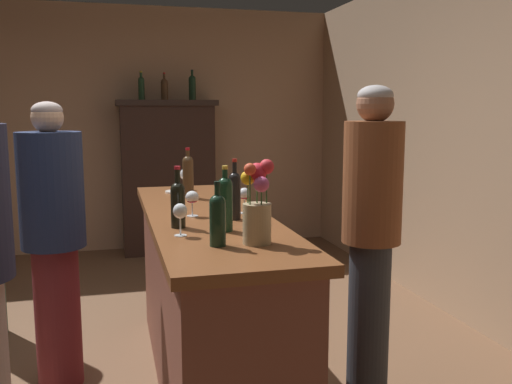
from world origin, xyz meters
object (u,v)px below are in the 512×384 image
object	(u,v)px
cheese_plate	(177,192)
display_bottle_midleft	(164,88)
wine_bottle_chardonnay	(235,193)
flower_arrangement	(257,206)
display_cabinet	(168,174)
wine_bottle_pinot	(178,202)
wine_bottle_syrah	(188,175)
bartender	(371,229)
wine_bottle_riesling	(225,201)
bar_counter	(208,300)
wine_glass_spare	(192,198)
patron_in_grey	(54,234)
display_bottle_left	(141,87)
wine_glass_mid	(184,175)
display_bottle_center	(192,86)
wine_glass_front	(244,195)
wine_bottle_rose	(218,217)
wine_glass_rear	(180,212)

from	to	relation	value
cheese_plate	display_bottle_midleft	size ratio (longest dim) A/B	0.58
wine_bottle_chardonnay	flower_arrangement	xyz separation A→B (m)	(-0.02, -0.54, 0.03)
display_cabinet	wine_bottle_pinot	bearing A→B (deg)	-94.90
flower_arrangement	wine_bottle_chardonnay	bearing A→B (deg)	87.66
display_cabinet	wine_bottle_pinot	world-z (taller)	display_cabinet
wine_bottle_syrah	display_bottle_midleft	xyz separation A→B (m)	(0.11, 2.57, 0.64)
flower_arrangement	cheese_plate	world-z (taller)	flower_arrangement
display_cabinet	bartender	size ratio (longest dim) A/B	0.99
wine_bottle_riesling	bar_counter	bearing A→B (deg)	91.31
wine_bottle_pinot	wine_glass_spare	xyz separation A→B (m)	(0.11, 0.27, -0.03)
wine_bottle_riesling	bartender	size ratio (longest dim) A/B	0.18
patron_in_grey	bartender	bearing A→B (deg)	-25.24
display_cabinet	wine_bottle_pinot	distance (m)	3.50
patron_in_grey	wine_glass_spare	bearing A→B (deg)	-27.56
wine_bottle_syrah	patron_in_grey	bearing A→B (deg)	-156.93
bar_counter	display_bottle_midleft	bearing A→B (deg)	88.40
display_bottle_midleft	display_bottle_left	bearing A→B (deg)	180.00
wine_bottle_syrah	wine_bottle_riesling	distance (m)	1.05
cheese_plate	display_bottle_left	world-z (taller)	display_bottle_left
wine_glass_mid	display_bottle_center	xyz separation A→B (m)	(0.39, 2.19, 0.71)
wine_bottle_riesling	wine_glass_front	size ratio (longest dim) A/B	2.16
bar_counter	bartender	world-z (taller)	bartender
wine_bottle_syrah	wine_bottle_rose	world-z (taller)	wine_bottle_syrah
wine_bottle_pinot	patron_in_grey	bearing A→B (deg)	137.86
display_cabinet	display_bottle_midleft	size ratio (longest dim) A/B	5.73
display_bottle_left	wine_bottle_pinot	bearing A→B (deg)	-90.63
bar_counter	flower_arrangement	world-z (taller)	flower_arrangement
wine_bottle_riesling	display_bottle_center	size ratio (longest dim) A/B	0.95
flower_arrangement	cheese_plate	distance (m)	1.58
wine_bottle_riesling	wine_bottle_pinot	bearing A→B (deg)	146.64
wine_bottle_rose	patron_in_grey	bearing A→B (deg)	127.21
wine_bottle_syrah	wine_bottle_rose	size ratio (longest dim) A/B	1.19
bar_counter	flower_arrangement	size ratio (longest dim) A/B	6.38
wine_glass_rear	cheese_plate	size ratio (longest dim) A/B	0.88
wine_glass_rear	cheese_plate	xyz separation A→B (m)	(0.14, 1.34, -0.10)
wine_bottle_syrah	display_bottle_midleft	size ratio (longest dim) A/B	1.11
display_cabinet	wine_glass_spare	size ratio (longest dim) A/B	12.11
wine_glass_mid	wine_glass_spare	distance (m)	1.02
flower_arrangement	patron_in_grey	size ratio (longest dim) A/B	0.22
wine_bottle_pinot	wine_bottle_syrah	bearing A→B (deg)	79.20
bar_counter	display_bottle_center	bearing A→B (deg)	82.97
display_cabinet	bartender	world-z (taller)	bartender
wine_bottle_chardonnay	wine_glass_front	size ratio (longest dim) A/B	2.21
bar_counter	display_bottle_left	size ratio (longest dim) A/B	7.58
wine_glass_spare	flower_arrangement	size ratio (longest dim) A/B	0.38
wine_bottle_syrah	display_bottle_midleft	world-z (taller)	display_bottle_midleft
bar_counter	display_cabinet	xyz separation A→B (m)	(0.10, 3.15, 0.36)
wine_bottle_pinot	wine_glass_front	size ratio (longest dim) A/B	2.09
wine_glass_spare	cheese_plate	xyz separation A→B (m)	(0.02, 0.89, -0.09)
display_cabinet	patron_in_grey	bearing A→B (deg)	-107.69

